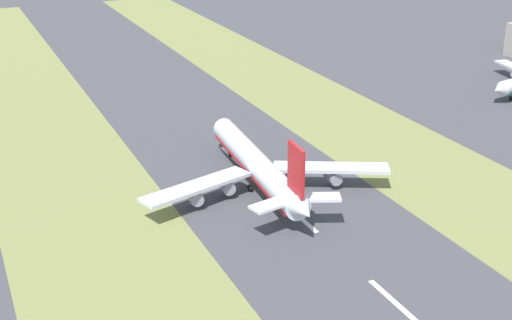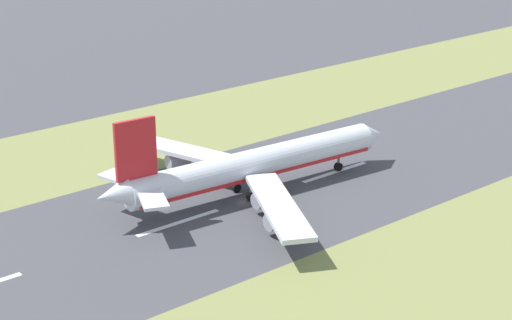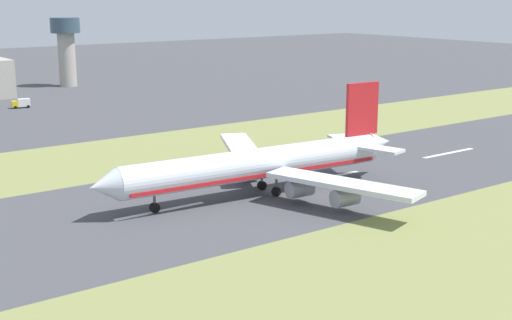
% 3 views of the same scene
% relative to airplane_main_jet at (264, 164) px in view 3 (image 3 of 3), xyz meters
% --- Properties ---
extents(ground_plane, '(800.00, 800.00, 0.00)m').
position_rel_airplane_main_jet_xyz_m(ground_plane, '(2.05, -2.58, -6.02)').
color(ground_plane, '#424247').
extents(grass_median_west, '(40.00, 600.00, 0.01)m').
position_rel_airplane_main_jet_xyz_m(grass_median_west, '(-42.95, -2.58, -6.02)').
color(grass_median_west, olive).
rests_on(grass_median_west, ground).
extents(grass_median_east, '(40.00, 600.00, 0.01)m').
position_rel_airplane_main_jet_xyz_m(grass_median_east, '(47.05, -2.58, -6.02)').
color(grass_median_east, olive).
rests_on(grass_median_east, ground).
extents(centreline_dash_near, '(1.20, 18.00, 0.01)m').
position_rel_airplane_main_jet_xyz_m(centreline_dash_near, '(2.05, -58.10, -6.01)').
color(centreline_dash_near, silver).
rests_on(centreline_dash_near, ground).
extents(centreline_dash_mid, '(1.20, 18.00, 0.01)m').
position_rel_airplane_main_jet_xyz_m(centreline_dash_mid, '(2.05, -18.10, -6.01)').
color(centreline_dash_mid, silver).
rests_on(centreline_dash_mid, ground).
extents(centreline_dash_far, '(1.20, 18.00, 0.01)m').
position_rel_airplane_main_jet_xyz_m(centreline_dash_far, '(2.05, 21.90, -6.01)').
color(centreline_dash_far, silver).
rests_on(centreline_dash_far, ground).
extents(airplane_main_jet, '(63.94, 67.22, 20.20)m').
position_rel_airplane_main_jet_xyz_m(airplane_main_jet, '(0.00, 0.00, 0.00)').
color(airplane_main_jet, silver).
rests_on(airplane_main_jet, ground).
extents(control_tower, '(12.00, 12.00, 28.23)m').
position_rel_airplane_main_jet_xyz_m(control_tower, '(178.99, -32.08, 11.39)').
color(control_tower, '#A39E93').
rests_on(control_tower, ground).
extents(service_truck, '(3.52, 6.31, 3.10)m').
position_rel_airplane_main_jet_xyz_m(service_truck, '(133.31, 2.97, -4.36)').
color(service_truck, gold).
rests_on(service_truck, ground).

